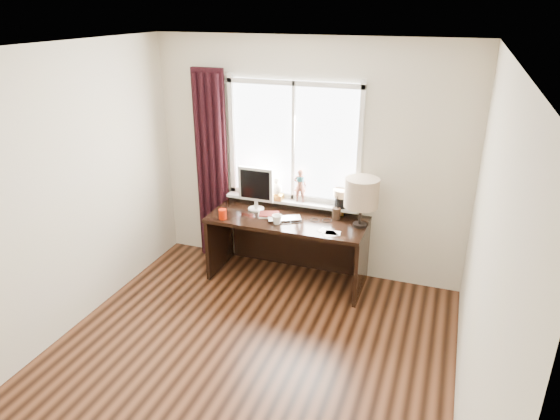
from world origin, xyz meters
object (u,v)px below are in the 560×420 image
at_px(mug, 277,219).
at_px(monitor, 256,186).
at_px(red_cup, 223,214).
at_px(desk, 290,235).
at_px(laptop, 285,219).
at_px(table_lamp, 362,193).

height_order(mug, monitor, monitor).
distance_m(red_cup, desk, 0.79).
bearing_deg(desk, monitor, 178.15).
bearing_deg(monitor, laptop, -22.94).
xyz_separation_m(mug, table_lamp, (0.83, 0.24, 0.31)).
bearing_deg(laptop, mug, -135.97).
relative_size(monitor, table_lamp, 0.94).
distance_m(laptop, mug, 0.13).
bearing_deg(laptop, desk, 59.01).
xyz_separation_m(laptop, red_cup, (-0.63, -0.20, 0.04)).
xyz_separation_m(mug, red_cup, (-0.59, -0.07, 0.00)).
relative_size(mug, desk, 0.06).
distance_m(laptop, desk, 0.30).
bearing_deg(laptop, table_lamp, -18.02).
bearing_deg(mug, table_lamp, 15.88).
xyz_separation_m(mug, desk, (0.06, 0.28, -0.30)).
height_order(laptop, table_lamp, table_lamp).
relative_size(laptop, desk, 0.21).
xyz_separation_m(red_cup, table_lamp, (1.42, 0.31, 0.31)).
bearing_deg(laptop, red_cup, 170.82).
distance_m(mug, table_lamp, 0.91).
relative_size(desk, table_lamp, 3.27).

